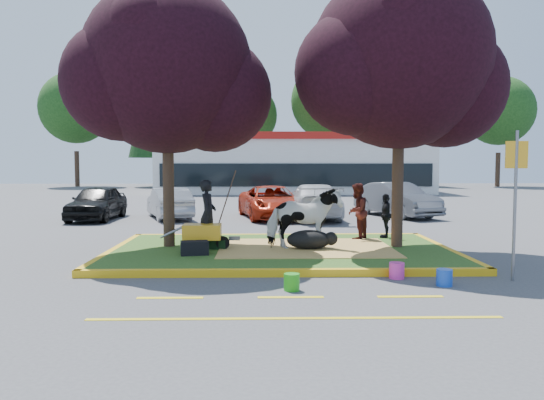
{
  "coord_description": "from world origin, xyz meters",
  "views": [
    {
      "loc": [
        -0.49,
        -12.86,
        2.23
      ],
      "look_at": [
        -0.21,
        0.5,
        1.3
      ],
      "focal_mm": 35.0,
      "sensor_mm": 36.0,
      "label": 1
    }
  ],
  "objects_px": {
    "bucket_pink": "(397,271)",
    "car_black": "(97,202)",
    "sign_post": "(516,187)",
    "bucket_blue": "(444,278)",
    "wheelbarrow": "(203,232)",
    "handler": "(208,214)",
    "bucket_green": "(292,282)",
    "calf": "(309,240)",
    "cow": "(304,218)",
    "car_silver": "(169,203)"
  },
  "relations": [
    {
      "from": "bucket_pink",
      "to": "car_black",
      "type": "xyz_separation_m",
      "value": [
        -9.09,
        10.89,
        0.52
      ]
    },
    {
      "from": "sign_post",
      "to": "bucket_blue",
      "type": "distance_m",
      "value": 2.23
    },
    {
      "from": "sign_post",
      "to": "bucket_pink",
      "type": "height_order",
      "value": "sign_post"
    },
    {
      "from": "wheelbarrow",
      "to": "sign_post",
      "type": "bearing_deg",
      "value": -24.91
    },
    {
      "from": "bucket_blue",
      "to": "car_black",
      "type": "distance_m",
      "value": 15.13
    },
    {
      "from": "wheelbarrow",
      "to": "bucket_blue",
      "type": "bearing_deg",
      "value": -34.86
    },
    {
      "from": "handler",
      "to": "bucket_green",
      "type": "bearing_deg",
      "value": -151.07
    },
    {
      "from": "calf",
      "to": "car_black",
      "type": "height_order",
      "value": "car_black"
    },
    {
      "from": "cow",
      "to": "sign_post",
      "type": "height_order",
      "value": "sign_post"
    },
    {
      "from": "bucket_pink",
      "to": "car_black",
      "type": "height_order",
      "value": "car_black"
    },
    {
      "from": "handler",
      "to": "calf",
      "type": "bearing_deg",
      "value": -94.89
    },
    {
      "from": "sign_post",
      "to": "handler",
      "type": "bearing_deg",
      "value": 166.1
    },
    {
      "from": "cow",
      "to": "calf",
      "type": "relative_size",
      "value": 1.63
    },
    {
      "from": "cow",
      "to": "wheelbarrow",
      "type": "bearing_deg",
      "value": 80.4
    },
    {
      "from": "car_silver",
      "to": "bucket_pink",
      "type": "bearing_deg",
      "value": 99.59
    },
    {
      "from": "calf",
      "to": "wheelbarrow",
      "type": "relative_size",
      "value": 0.67
    },
    {
      "from": "cow",
      "to": "handler",
      "type": "relative_size",
      "value": 1.06
    },
    {
      "from": "handler",
      "to": "bucket_green",
      "type": "height_order",
      "value": "handler"
    },
    {
      "from": "calf",
      "to": "handler",
      "type": "relative_size",
      "value": 0.65
    },
    {
      "from": "car_silver",
      "to": "bucket_green",
      "type": "bearing_deg",
      "value": 89.42
    },
    {
      "from": "sign_post",
      "to": "car_silver",
      "type": "relative_size",
      "value": 0.76
    },
    {
      "from": "bucket_blue",
      "to": "car_black",
      "type": "relative_size",
      "value": 0.08
    },
    {
      "from": "wheelbarrow",
      "to": "car_black",
      "type": "xyz_separation_m",
      "value": [
        -5.06,
        8.28,
        0.11
      ]
    },
    {
      "from": "cow",
      "to": "sign_post",
      "type": "relative_size",
      "value": 0.62
    },
    {
      "from": "handler",
      "to": "wheelbarrow",
      "type": "bearing_deg",
      "value": 168.28
    },
    {
      "from": "bucket_green",
      "to": "bucket_pink",
      "type": "bearing_deg",
      "value": 23.91
    },
    {
      "from": "cow",
      "to": "calf",
      "type": "height_order",
      "value": "cow"
    },
    {
      "from": "cow",
      "to": "handler",
      "type": "xyz_separation_m",
      "value": [
        -2.35,
        0.29,
        0.09
      ]
    },
    {
      "from": "wheelbarrow",
      "to": "cow",
      "type": "bearing_deg",
      "value": 1.12
    },
    {
      "from": "calf",
      "to": "sign_post",
      "type": "height_order",
      "value": "sign_post"
    },
    {
      "from": "cow",
      "to": "wheelbarrow",
      "type": "xyz_separation_m",
      "value": [
        -2.44,
        -0.07,
        -0.32
      ]
    },
    {
      "from": "bucket_green",
      "to": "bucket_pink",
      "type": "distance_m",
      "value": 2.28
    },
    {
      "from": "wheelbarrow",
      "to": "sign_post",
      "type": "relative_size",
      "value": 0.57
    },
    {
      "from": "wheelbarrow",
      "to": "bucket_green",
      "type": "height_order",
      "value": "wheelbarrow"
    },
    {
      "from": "cow",
      "to": "bucket_green",
      "type": "distance_m",
      "value": 3.71
    },
    {
      "from": "calf",
      "to": "bucket_blue",
      "type": "relative_size",
      "value": 3.54
    },
    {
      "from": "cow",
      "to": "bucket_pink",
      "type": "bearing_deg",
      "value": -160.61
    },
    {
      "from": "wheelbarrow",
      "to": "car_silver",
      "type": "xyz_separation_m",
      "value": [
        -2.28,
        8.61,
        0.05
      ]
    },
    {
      "from": "handler",
      "to": "bucket_pink",
      "type": "height_order",
      "value": "handler"
    },
    {
      "from": "wheelbarrow",
      "to": "bucket_blue",
      "type": "xyz_separation_m",
      "value": [
        4.74,
        -3.24,
        -0.42
      ]
    },
    {
      "from": "sign_post",
      "to": "car_silver",
      "type": "bearing_deg",
      "value": 140.1
    },
    {
      "from": "handler",
      "to": "bucket_green",
      "type": "distance_m",
      "value": 4.38
    },
    {
      "from": "handler",
      "to": "bucket_blue",
      "type": "xyz_separation_m",
      "value": [
        4.64,
        -3.59,
        -0.83
      ]
    },
    {
      "from": "bucket_blue",
      "to": "bucket_pink",
      "type": "bearing_deg",
      "value": 138.34
    },
    {
      "from": "car_black",
      "to": "cow",
      "type": "bearing_deg",
      "value": -46.87
    },
    {
      "from": "car_black",
      "to": "bucket_blue",
      "type": "bearing_deg",
      "value": -48.91
    },
    {
      "from": "car_silver",
      "to": "handler",
      "type": "bearing_deg",
      "value": 86.3
    },
    {
      "from": "cow",
      "to": "bucket_blue",
      "type": "relative_size",
      "value": 5.75
    },
    {
      "from": "bucket_pink",
      "to": "car_silver",
      "type": "xyz_separation_m",
      "value": [
        -6.3,
        11.22,
        0.46
      ]
    },
    {
      "from": "bucket_blue",
      "to": "car_silver",
      "type": "relative_size",
      "value": 0.08
    }
  ]
}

